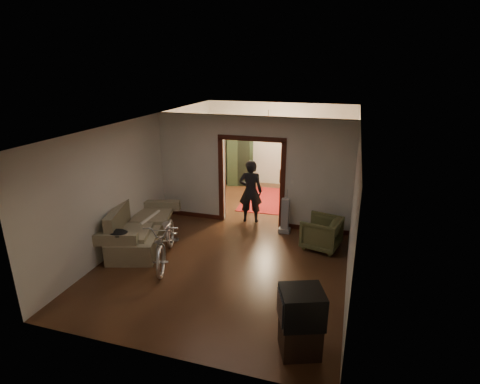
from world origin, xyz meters
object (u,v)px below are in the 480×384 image
at_px(locker, 240,160).
at_px(bicycle, 166,239).
at_px(sofa, 140,224).
at_px(desk, 313,180).
at_px(person, 251,191).
at_px(armchair, 321,233).

bearing_deg(locker, bicycle, -108.86).
height_order(sofa, locker, locker).
bearing_deg(desk, locker, -172.46).
height_order(person, desk, person).
relative_size(locker, desk, 1.60).
bearing_deg(sofa, bicycle, -47.00).
distance_m(locker, desk, 2.57).
xyz_separation_m(armchair, person, (-1.94, 1.00, 0.47)).
height_order(sofa, desk, sofa).
xyz_separation_m(bicycle, armchair, (3.07, 1.57, -0.14)).
relative_size(sofa, desk, 2.01).
bearing_deg(person, armchair, 143.60).
distance_m(armchair, locker, 5.15).
bearing_deg(bicycle, person, 47.83).
xyz_separation_m(locker, desk, (2.53, -0.07, -0.47)).
height_order(armchair, desk, desk).
bearing_deg(locker, person, -87.87).
bearing_deg(sofa, desk, 38.58).
xyz_separation_m(sofa, desk, (3.41, 4.98, -0.10)).
bearing_deg(locker, armchair, -71.66).
relative_size(person, desk, 1.53).
xyz_separation_m(armchair, locker, (-3.16, 4.03, 0.51)).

